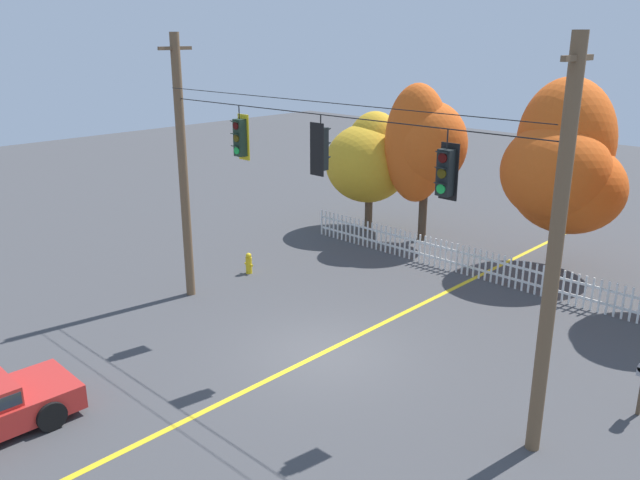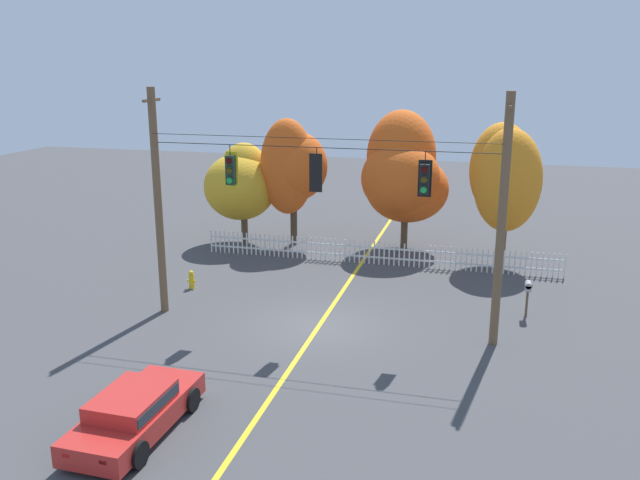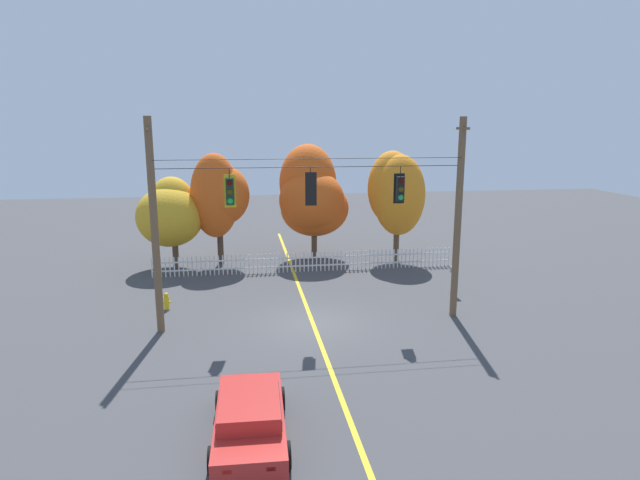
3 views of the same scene
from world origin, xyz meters
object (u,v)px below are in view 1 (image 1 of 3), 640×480
at_px(traffic_signal_northbound_secondary, 240,138).
at_px(traffic_signal_eastbound_side, 446,172).
at_px(fire_hydrant, 249,263).
at_px(traffic_signal_northbound_primary, 320,149).
at_px(autumn_maple_near_fence, 370,159).
at_px(autumn_oak_far_east, 563,166).
at_px(autumn_maple_mid, 423,144).

bearing_deg(traffic_signal_northbound_secondary, traffic_signal_eastbound_side, -0.00).
bearing_deg(fire_hydrant, traffic_signal_northbound_secondary, -41.06).
distance_m(traffic_signal_northbound_primary, fire_hydrant, 8.14).
relative_size(traffic_signal_northbound_secondary, autumn_maple_near_fence, 0.30).
distance_m(traffic_signal_northbound_secondary, autumn_maple_near_fence, 10.46).
xyz_separation_m(traffic_signal_northbound_secondary, autumn_oak_far_east, (4.45, 10.52, -1.68)).
xyz_separation_m(traffic_signal_northbound_secondary, traffic_signal_northbound_primary, (3.00, -0.02, 0.05)).
height_order(traffic_signal_northbound_secondary, autumn_maple_near_fence, traffic_signal_northbound_secondary).
relative_size(traffic_signal_eastbound_side, autumn_oak_far_east, 0.22).
distance_m(traffic_signal_northbound_primary, autumn_maple_mid, 10.49).
height_order(traffic_signal_northbound_secondary, fire_hydrant, traffic_signal_northbound_secondary).
height_order(traffic_signal_eastbound_side, autumn_maple_near_fence, traffic_signal_eastbound_side).
bearing_deg(fire_hydrant, autumn_maple_near_fence, 94.01).
height_order(traffic_signal_northbound_primary, traffic_signal_eastbound_side, same).
distance_m(autumn_maple_near_fence, autumn_maple_mid, 2.78).
height_order(traffic_signal_northbound_secondary, traffic_signal_eastbound_side, same).
bearing_deg(traffic_signal_northbound_primary, autumn_maple_mid, 111.25).
xyz_separation_m(autumn_maple_mid, autumn_oak_far_east, (5.21, 0.85, -0.28)).
height_order(autumn_maple_near_fence, autumn_maple_mid, autumn_maple_mid).
relative_size(traffic_signal_northbound_secondary, traffic_signal_eastbound_side, 1.01).
bearing_deg(fire_hydrant, autumn_oak_far_east, 47.52).
relative_size(traffic_signal_northbound_primary, autumn_maple_mid, 0.23).
distance_m(traffic_signal_northbound_secondary, autumn_maple_mid, 9.80).
relative_size(traffic_signal_northbound_primary, fire_hydrant, 1.92).
bearing_deg(traffic_signal_northbound_primary, autumn_oak_far_east, 82.20).
relative_size(traffic_signal_northbound_primary, traffic_signal_eastbound_side, 0.98).
distance_m(autumn_oak_far_east, fire_hydrant, 11.34).
relative_size(autumn_maple_near_fence, fire_hydrant, 6.66).
bearing_deg(traffic_signal_northbound_primary, traffic_signal_northbound_secondary, 179.62).
relative_size(traffic_signal_eastbound_side, fire_hydrant, 1.96).
distance_m(traffic_signal_eastbound_side, autumn_oak_far_east, 10.85).
relative_size(traffic_signal_northbound_secondary, autumn_maple_mid, 0.24).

